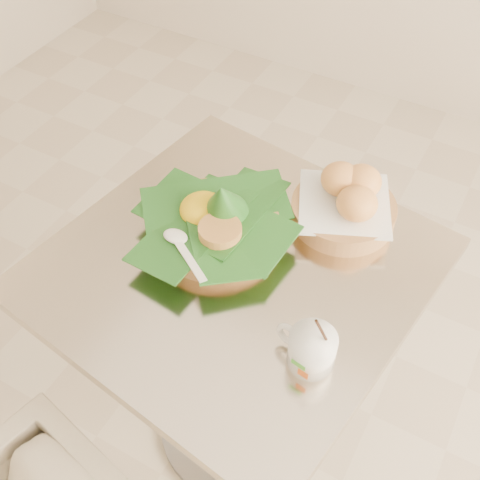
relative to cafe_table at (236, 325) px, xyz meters
The scene contains 5 objects.
floor 0.54m from the cafe_table, behind, with size 3.60×3.60×0.00m, color beige.
cafe_table is the anchor object (origin of this frame).
rice_basket 0.28m from the cafe_table, 145.74° to the left, with size 0.33×0.33×0.16m.
bread_basket 0.38m from the cafe_table, 57.73° to the left, with size 0.25×0.25×0.11m.
coffee_mug 0.37m from the cafe_table, 30.43° to the right, with size 0.12×0.09×0.14m.
Camera 1 is at (0.50, -0.67, 1.68)m, focal length 45.00 mm.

